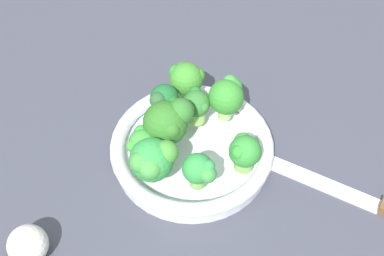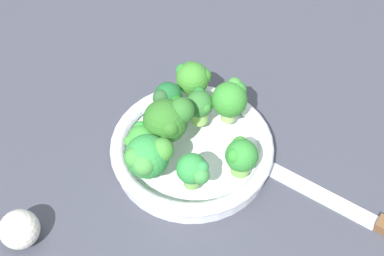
{
  "view_description": "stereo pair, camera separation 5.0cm",
  "coord_description": "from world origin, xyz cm",
  "px_view_note": "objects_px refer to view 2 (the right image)",
  "views": [
    {
      "loc": [
        43.49,
        -17.47,
        65.57
      ],
      "look_at": [
        -1.65,
        2.4,
        6.93
      ],
      "focal_mm": 49.27,
      "sensor_mm": 36.0,
      "label": 1
    },
    {
      "loc": [
        45.28,
        -12.77,
        65.57
      ],
      "look_at": [
        -1.65,
        2.4,
        6.93
      ],
      "focal_mm": 49.27,
      "sensor_mm": 36.0,
      "label": 2
    }
  ],
  "objects_px": {
    "garlic_bulb": "(20,229)",
    "knife": "(377,222)",
    "bowl": "(192,149)",
    "broccoli_floret_3": "(141,139)",
    "broccoli_floret_0": "(147,157)",
    "broccoli_floret_6": "(196,170)",
    "broccoli_floret_5": "(241,156)",
    "broccoli_floret_7": "(168,120)",
    "broccoli_floret_8": "(200,105)",
    "broccoli_floret_4": "(168,98)",
    "broccoli_floret_2": "(193,78)",
    "broccoli_floret_1": "(231,98)"
  },
  "relations": [
    {
      "from": "broccoli_floret_3",
      "to": "knife",
      "type": "height_order",
      "value": "broccoli_floret_3"
    },
    {
      "from": "broccoli_floret_5",
      "to": "garlic_bulb",
      "type": "xyz_separation_m",
      "value": [
        -0.01,
        -0.31,
        -0.05
      ]
    },
    {
      "from": "broccoli_floret_5",
      "to": "broccoli_floret_3",
      "type": "bearing_deg",
      "value": -121.49
    },
    {
      "from": "knife",
      "to": "broccoli_floret_0",
      "type": "bearing_deg",
      "value": -117.82
    },
    {
      "from": "broccoli_floret_6",
      "to": "garlic_bulb",
      "type": "distance_m",
      "value": 0.25
    },
    {
      "from": "broccoli_floret_6",
      "to": "bowl",
      "type": "bearing_deg",
      "value": 166.03
    },
    {
      "from": "broccoli_floret_4",
      "to": "garlic_bulb",
      "type": "height_order",
      "value": "broccoli_floret_4"
    },
    {
      "from": "broccoli_floret_2",
      "to": "broccoli_floret_5",
      "type": "height_order",
      "value": "broccoli_floret_2"
    },
    {
      "from": "knife",
      "to": "bowl",
      "type": "bearing_deg",
      "value": -132.6
    },
    {
      "from": "broccoli_floret_4",
      "to": "garlic_bulb",
      "type": "relative_size",
      "value": 1.1
    },
    {
      "from": "broccoli_floret_3",
      "to": "garlic_bulb",
      "type": "relative_size",
      "value": 0.93
    },
    {
      "from": "broccoli_floret_2",
      "to": "knife",
      "type": "bearing_deg",
      "value": 32.02
    },
    {
      "from": "broccoli_floret_2",
      "to": "broccoli_floret_6",
      "type": "height_order",
      "value": "broccoli_floret_2"
    },
    {
      "from": "bowl",
      "to": "broccoli_floret_3",
      "type": "bearing_deg",
      "value": -92.7
    },
    {
      "from": "bowl",
      "to": "broccoli_floret_5",
      "type": "xyz_separation_m",
      "value": [
        0.07,
        0.05,
        0.05
      ]
    },
    {
      "from": "broccoli_floret_0",
      "to": "garlic_bulb",
      "type": "height_order",
      "value": "broccoli_floret_0"
    },
    {
      "from": "broccoli_floret_0",
      "to": "broccoli_floret_8",
      "type": "height_order",
      "value": "broccoli_floret_0"
    },
    {
      "from": "broccoli_floret_0",
      "to": "broccoli_floret_8",
      "type": "relative_size",
      "value": 1.27
    },
    {
      "from": "broccoli_floret_3",
      "to": "broccoli_floret_8",
      "type": "xyz_separation_m",
      "value": [
        -0.03,
        0.1,
        0.0
      ]
    },
    {
      "from": "garlic_bulb",
      "to": "knife",
      "type": "bearing_deg",
      "value": 74.8
    },
    {
      "from": "bowl",
      "to": "broccoli_floret_8",
      "type": "bearing_deg",
      "value": 147.21
    },
    {
      "from": "broccoli_floret_8",
      "to": "knife",
      "type": "bearing_deg",
      "value": 38.96
    },
    {
      "from": "bowl",
      "to": "broccoli_floret_1",
      "type": "relative_size",
      "value": 3.53
    },
    {
      "from": "knife",
      "to": "broccoli_floret_8",
      "type": "bearing_deg",
      "value": -141.04
    },
    {
      "from": "broccoli_floret_4",
      "to": "knife",
      "type": "xyz_separation_m",
      "value": [
        0.26,
        0.23,
        -0.07
      ]
    },
    {
      "from": "broccoli_floret_3",
      "to": "broccoli_floret_1",
      "type": "bearing_deg",
      "value": 99.12
    },
    {
      "from": "broccoli_floret_4",
      "to": "broccoli_floret_7",
      "type": "xyz_separation_m",
      "value": [
        0.05,
        -0.01,
        0.01
      ]
    },
    {
      "from": "bowl",
      "to": "garlic_bulb",
      "type": "xyz_separation_m",
      "value": [
        0.06,
        -0.26,
        0.01
      ]
    },
    {
      "from": "broccoli_floret_4",
      "to": "broccoli_floret_5",
      "type": "bearing_deg",
      "value": 26.23
    },
    {
      "from": "broccoli_floret_3",
      "to": "broccoli_floret_4",
      "type": "xyz_separation_m",
      "value": [
        -0.06,
        0.06,
        0.01
      ]
    },
    {
      "from": "broccoli_floret_0",
      "to": "bowl",
      "type": "bearing_deg",
      "value": 118.32
    },
    {
      "from": "broccoli_floret_4",
      "to": "garlic_bulb",
      "type": "xyz_separation_m",
      "value": [
        0.13,
        -0.25,
        -0.05
      ]
    },
    {
      "from": "broccoli_floret_0",
      "to": "broccoli_floret_1",
      "type": "xyz_separation_m",
      "value": [
        -0.07,
        0.15,
        -0.0
      ]
    },
    {
      "from": "bowl",
      "to": "broccoli_floret_5",
      "type": "distance_m",
      "value": 0.1
    },
    {
      "from": "knife",
      "to": "garlic_bulb",
      "type": "bearing_deg",
      "value": -105.2
    },
    {
      "from": "knife",
      "to": "broccoli_floret_5",
      "type": "bearing_deg",
      "value": -126.79
    },
    {
      "from": "broccoli_floret_1",
      "to": "bowl",
      "type": "bearing_deg",
      "value": -68.87
    },
    {
      "from": "broccoli_floret_6",
      "to": "broccoli_floret_8",
      "type": "relative_size",
      "value": 1.01
    },
    {
      "from": "broccoli_floret_6",
      "to": "knife",
      "type": "xyz_separation_m",
      "value": [
        0.12,
        0.23,
        -0.07
      ]
    },
    {
      "from": "broccoli_floret_7",
      "to": "broccoli_floret_8",
      "type": "xyz_separation_m",
      "value": [
        -0.03,
        0.06,
        -0.01
      ]
    },
    {
      "from": "bowl",
      "to": "broccoli_floret_0",
      "type": "distance_m",
      "value": 0.11
    },
    {
      "from": "broccoli_floret_0",
      "to": "broccoli_floret_7",
      "type": "xyz_separation_m",
      "value": [
        -0.05,
        0.04,
        0.0
      ]
    },
    {
      "from": "bowl",
      "to": "broccoli_floret_8",
      "type": "xyz_separation_m",
      "value": [
        -0.04,
        0.02,
        0.05
      ]
    },
    {
      "from": "bowl",
      "to": "broccoli_floret_4",
      "type": "relative_size",
      "value": 4.15
    },
    {
      "from": "broccoli_floret_2",
      "to": "broccoli_floret_4",
      "type": "height_order",
      "value": "broccoli_floret_2"
    },
    {
      "from": "broccoli_floret_2",
      "to": "broccoli_floret_8",
      "type": "bearing_deg",
      "value": -7.19
    },
    {
      "from": "bowl",
      "to": "knife",
      "type": "height_order",
      "value": "bowl"
    },
    {
      "from": "broccoli_floret_3",
      "to": "broccoli_floret_6",
      "type": "relative_size",
      "value": 0.87
    },
    {
      "from": "broccoli_floret_0",
      "to": "broccoli_floret_2",
      "type": "bearing_deg",
      "value": 141.26
    },
    {
      "from": "broccoli_floret_8",
      "to": "bowl",
      "type": "bearing_deg",
      "value": -32.79
    }
  ]
}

